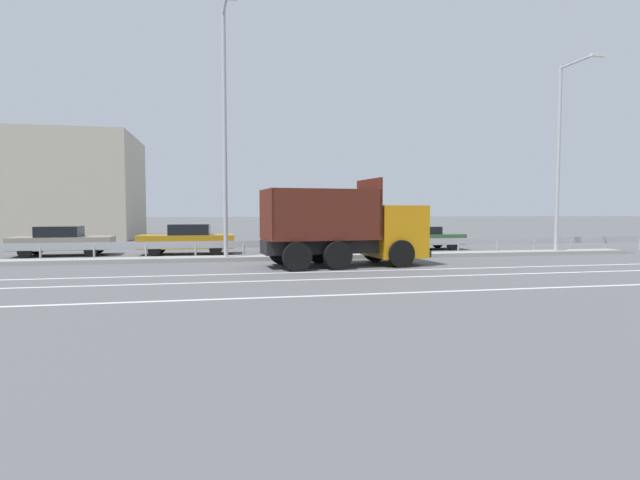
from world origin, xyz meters
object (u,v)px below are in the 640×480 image
parked_car_2 (62,241)px  parked_car_4 (310,237)px  median_road_sign (377,233)px  street_lamp_1 (225,125)px  parked_car_5 (422,237)px  street_lamp_2 (561,149)px  parked_car_3 (188,239)px  dump_truck (361,234)px

parked_car_2 → parked_car_4: size_ratio=0.95×
median_road_sign → street_lamp_1: (-6.79, -0.28, 4.59)m
street_lamp_1 → parked_car_5: size_ratio=2.37×
street_lamp_2 → parked_car_2: street_lamp_2 is taller
street_lamp_2 → parked_car_5: size_ratio=2.08×
parked_car_5 → street_lamp_1: bearing=-70.0°
street_lamp_1 → parked_car_4: street_lamp_1 is taller
street_lamp_2 → parked_car_3: size_ratio=1.98×
dump_truck → median_road_sign: (1.63, 2.88, -0.12)m
dump_truck → parked_car_5: (5.52, 6.89, -0.56)m
median_road_sign → parked_car_3: (-8.60, 3.55, -0.36)m
median_road_sign → parked_car_3: bearing=157.5°
median_road_sign → parked_car_3: median_road_sign is taller
street_lamp_2 → parked_car_2: (-23.58, 4.10, -4.39)m
parked_car_2 → parked_car_5: bearing=87.7°
parked_car_2 → parked_car_5: 18.27m
dump_truck → parked_car_2: size_ratio=1.43×
median_road_sign → street_lamp_1: street_lamp_1 is taller
parked_car_4 → street_lamp_1: bearing=-44.2°
parked_car_3 → parked_car_5: bearing=-85.3°
street_lamp_1 → parked_car_2: 9.99m
dump_truck → street_lamp_2: size_ratio=0.71×
parked_car_4 → parked_car_3: bearing=-85.3°
street_lamp_2 → parked_car_4: street_lamp_2 is taller
parked_car_3 → parked_car_5: 12.49m
median_road_sign → street_lamp_2: (9.20, -0.22, 4.00)m
dump_truck → parked_car_2: 14.45m
parked_car_3 → parked_car_4: (6.14, 0.20, 0.01)m
parked_car_3 → parked_car_4: parked_car_4 is taller
dump_truck → parked_car_2: bearing=-123.6°
median_road_sign → parked_car_2: size_ratio=0.47×
median_road_sign → parked_car_5: 5.60m
parked_car_2 → median_road_sign: bearing=72.2°
median_road_sign → parked_car_4: size_ratio=0.45×
street_lamp_2 → parked_car_2: 24.34m
street_lamp_2 → parked_car_5: bearing=141.5°
parked_car_4 → street_lamp_2: bearing=74.1°
street_lamp_2 → parked_car_5: 8.11m
median_road_sign → parked_car_5: bearing=45.9°
parked_car_5 → parked_car_2: bearing=-91.6°
parked_car_5 → median_road_sign: bearing=-46.1°
median_road_sign → street_lamp_2: bearing=-1.4°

